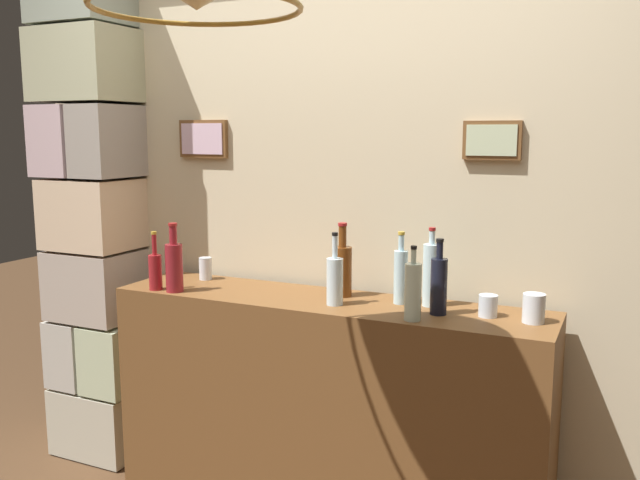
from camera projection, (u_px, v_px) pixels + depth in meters
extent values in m
cube|color=beige|center=(352.00, 218.00, 2.92)|extent=(3.30, 0.08, 2.51)
cube|color=brown|center=(204.00, 139.00, 3.12)|extent=(0.25, 0.03, 0.17)
cube|color=#CDADC1|center=(202.00, 139.00, 3.11)|extent=(0.22, 0.01, 0.14)
cube|color=brown|center=(492.00, 140.00, 2.57)|extent=(0.22, 0.03, 0.15)
cube|color=#B3C099|center=(491.00, 140.00, 2.56)|extent=(0.19, 0.01, 0.12)
cube|color=#BAB59F|center=(107.00, 416.00, 3.47)|extent=(0.44, 0.39, 0.34)
cube|color=#B7B2A6|center=(86.00, 347.00, 3.46)|extent=(0.21, 0.39, 0.34)
cube|color=#B6C39D|center=(122.00, 354.00, 3.36)|extent=(0.24, 0.39, 0.34)
cube|color=#AFA093|center=(100.00, 283.00, 3.36)|extent=(0.41, 0.39, 0.34)
cube|color=beige|center=(97.00, 213.00, 3.30)|extent=(0.42, 0.39, 0.34)
cube|color=#C0A5AC|center=(74.00, 141.00, 3.29)|extent=(0.23, 0.39, 0.34)
cube|color=gray|center=(112.00, 141.00, 3.19)|extent=(0.21, 0.39, 0.34)
cube|color=#A6A783|center=(89.00, 66.00, 3.19)|extent=(0.45, 0.39, 0.34)
cube|color=brown|center=(325.00, 412.00, 2.78)|extent=(1.80, 0.41, 0.96)
cylinder|color=silver|center=(335.00, 282.00, 2.61)|extent=(0.06, 0.06, 0.18)
cylinder|color=silver|center=(335.00, 247.00, 2.59)|extent=(0.02, 0.02, 0.09)
cylinder|color=black|center=(335.00, 234.00, 2.58)|extent=(0.02, 0.02, 0.01)
cylinder|color=beige|center=(413.00, 292.00, 2.39)|extent=(0.06, 0.06, 0.21)
cylinder|color=beige|center=(414.00, 256.00, 2.37)|extent=(0.02, 0.02, 0.05)
cylinder|color=black|center=(414.00, 247.00, 2.37)|extent=(0.02, 0.02, 0.01)
cylinder|color=silver|center=(401.00, 277.00, 2.63)|extent=(0.05, 0.05, 0.21)
cylinder|color=silver|center=(401.00, 243.00, 2.61)|extent=(0.02, 0.02, 0.06)
cylinder|color=#B7932D|center=(401.00, 233.00, 2.60)|extent=(0.03, 0.03, 0.01)
cylinder|color=maroon|center=(174.00, 268.00, 2.83)|extent=(0.07, 0.07, 0.20)
cylinder|color=maroon|center=(173.00, 235.00, 2.81)|extent=(0.03, 0.03, 0.08)
cylinder|color=maroon|center=(173.00, 224.00, 2.80)|extent=(0.04, 0.04, 0.01)
cylinder|color=brown|center=(342.00, 272.00, 2.75)|extent=(0.08, 0.08, 0.20)
cylinder|color=brown|center=(343.00, 236.00, 2.73)|extent=(0.03, 0.03, 0.09)
cylinder|color=maroon|center=(343.00, 224.00, 2.72)|extent=(0.04, 0.04, 0.01)
cylinder|color=silver|center=(431.00, 275.00, 2.59)|extent=(0.06, 0.06, 0.24)
cylinder|color=silver|center=(432.00, 237.00, 2.57)|extent=(0.02, 0.02, 0.05)
cylinder|color=maroon|center=(432.00, 229.00, 2.56)|extent=(0.03, 0.03, 0.01)
cylinder|color=maroon|center=(155.00, 272.00, 2.87)|extent=(0.06, 0.06, 0.15)
cylinder|color=maroon|center=(154.00, 245.00, 2.85)|extent=(0.02, 0.02, 0.09)
cylinder|color=#B7932D|center=(154.00, 233.00, 2.84)|extent=(0.02, 0.02, 0.01)
cylinder|color=black|center=(439.00, 287.00, 2.47)|extent=(0.06, 0.06, 0.21)
cylinder|color=black|center=(440.00, 250.00, 2.45)|extent=(0.03, 0.03, 0.06)
cylinder|color=black|center=(440.00, 240.00, 2.45)|extent=(0.03, 0.03, 0.01)
cylinder|color=silver|center=(488.00, 306.00, 2.45)|extent=(0.07, 0.07, 0.08)
cylinder|color=silver|center=(534.00, 308.00, 2.37)|extent=(0.08, 0.08, 0.10)
cylinder|color=silver|center=(205.00, 268.00, 3.07)|extent=(0.06, 0.06, 0.10)
torus|color=#AD8433|center=(197.00, 8.00, 1.85)|extent=(0.59, 0.59, 0.02)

